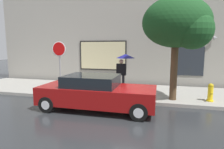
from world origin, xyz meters
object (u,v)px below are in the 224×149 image
Objects in this scene: fire_hydrant at (210,92)px; stop_sign at (59,57)px; street_tree at (179,24)px; parked_car at (96,93)px; pedestrian_with_umbrella at (124,62)px.

fire_hydrant is 7.40m from stop_sign.
parked_car is at bearing -152.25° from street_tree.
parked_car is 1.74× the size of stop_sign.
stop_sign reaches higher than parked_car.
street_tree reaches higher than fire_hydrant.
stop_sign is (-5.77, -0.11, -1.48)m from street_tree.
fire_hydrant is 0.30× the size of stop_sign.
street_tree is at bearing 27.75° from parked_car.
street_tree is (-1.47, -0.20, 2.98)m from fire_hydrant.
fire_hydrant is (4.72, 1.90, -0.16)m from parked_car.
fire_hydrant is at bearing 21.98° from parked_car.
stop_sign is at bearing 147.68° from parked_car.
stop_sign reaches higher than pedestrian_with_umbrella.
street_tree reaches higher than stop_sign.
stop_sign reaches higher than fire_hydrant.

